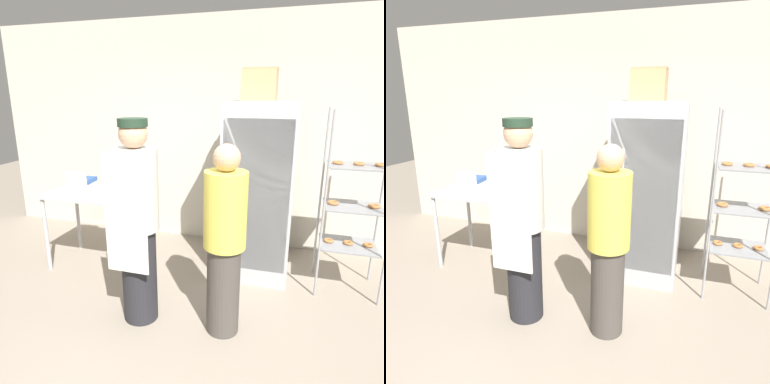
% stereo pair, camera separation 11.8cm
% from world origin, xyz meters
% --- Properties ---
extents(ground_plane, '(14.00, 14.00, 0.00)m').
position_xyz_m(ground_plane, '(0.00, 0.00, 0.00)').
color(ground_plane, gray).
extents(back_wall, '(6.40, 0.12, 2.87)m').
position_xyz_m(back_wall, '(0.00, 2.41, 1.44)').
color(back_wall, beige).
rests_on(back_wall, ground_plane).
extents(refrigerator, '(0.72, 0.77, 1.88)m').
position_xyz_m(refrigerator, '(0.63, 1.62, 0.94)').
color(refrigerator, '#ADAFB5').
rests_on(refrigerator, ground_plane).
extents(baking_rack, '(0.59, 0.51, 1.82)m').
position_xyz_m(baking_rack, '(1.56, 1.49, 0.90)').
color(baking_rack, '#93969B').
rests_on(baking_rack, ground_plane).
extents(prep_counter, '(1.08, 0.67, 0.89)m').
position_xyz_m(prep_counter, '(-1.12, 1.24, 0.78)').
color(prep_counter, '#ADAFB5').
rests_on(prep_counter, ground_plane).
extents(donut_box, '(0.27, 0.20, 0.24)m').
position_xyz_m(donut_box, '(-1.31, 1.05, 0.93)').
color(donut_box, white).
rests_on(donut_box, prep_counter).
extents(blender_pitcher, '(0.14, 0.14, 0.28)m').
position_xyz_m(blender_pitcher, '(-0.95, 1.37, 1.01)').
color(blender_pitcher, '#99999E').
rests_on(blender_pitcher, prep_counter).
extents(binder_stack, '(0.29, 0.26, 0.09)m').
position_xyz_m(binder_stack, '(-1.44, 1.44, 0.93)').
color(binder_stack, silver).
rests_on(binder_stack, prep_counter).
extents(cardboard_storage_box, '(0.34, 0.32, 0.32)m').
position_xyz_m(cardboard_storage_box, '(0.58, 1.66, 2.03)').
color(cardboard_storage_box, tan).
rests_on(cardboard_storage_box, refrigerator).
extents(person_baker, '(0.37, 0.39, 1.76)m').
position_xyz_m(person_baker, '(-0.25, 0.45, 0.92)').
color(person_baker, '#232328').
rests_on(person_baker, ground_plane).
extents(person_customer, '(0.34, 0.34, 1.59)m').
position_xyz_m(person_customer, '(0.49, 0.49, 0.81)').
color(person_customer, '#47423D').
rests_on(person_customer, ground_plane).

